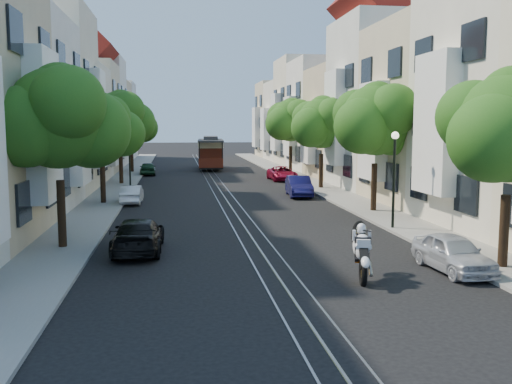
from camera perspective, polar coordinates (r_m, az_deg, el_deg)
name	(u,v)px	position (r m, az deg, el deg)	size (l,w,h in m)	color
ground	(213,180)	(47.74, -4.33, 1.24)	(200.00, 200.00, 0.00)	black
sidewalk_east	(298,178)	(48.73, 4.21, 1.42)	(2.50, 80.00, 0.12)	gray
sidewalk_west	(124,180)	(47.83, -13.03, 1.17)	(2.50, 80.00, 0.12)	gray
rail_left	(206,180)	(47.70, -4.99, 1.24)	(0.06, 80.00, 0.02)	gray
rail_slot	(213,180)	(47.73, -4.33, 1.25)	(0.06, 80.00, 0.02)	gray
rail_right	(219,179)	(47.77, -3.67, 1.26)	(0.06, 80.00, 0.02)	gray
lane_line	(213,180)	(47.74, -4.33, 1.24)	(0.08, 80.00, 0.01)	tan
townhouses_east	(352,117)	(49.62, 9.55, 7.37)	(7.75, 72.00, 12.00)	beige
townhouses_west	(63,118)	(48.16, -18.73, 7.00)	(7.75, 72.00, 11.76)	silver
tree_e_a	(511,131)	(19.34, 24.19, 5.62)	(4.72, 3.87, 6.27)	black
tree_e_b	(377,122)	(30.19, 11.98, 6.90)	(4.93, 4.08, 6.68)	black
tree_e_c	(323,124)	(40.71, 6.67, 6.75)	(4.84, 3.99, 6.52)	black
tree_e_d	(291,121)	(51.43, 3.57, 7.07)	(5.01, 4.16, 6.85)	black
tree_w_a	(59,120)	(21.79, -19.06, 6.79)	(4.93, 4.08, 6.68)	black
tree_w_b	(102,128)	(33.65, -15.13, 6.22)	(4.72, 3.87, 6.27)	black
tree_w_c	(120,118)	(44.59, -13.40, 7.21)	(5.13, 4.28, 7.09)	black
tree_w_d	(132,124)	(55.55, -12.33, 6.63)	(4.84, 3.99, 6.52)	black
lamp_east	(394,165)	(25.26, 13.66, 2.63)	(0.32, 0.32, 4.16)	black
lamp_west	(129,149)	(41.59, -12.55, 4.21)	(0.32, 0.32, 4.16)	black
sportbike_rider	(362,248)	(17.22, 10.51, -5.54)	(0.89, 2.17, 1.72)	black
cable_car	(211,152)	(58.70, -4.55, 4.06)	(2.94, 8.15, 3.08)	black
parked_car_e_near	(453,253)	(18.96, 19.09, -5.77)	(1.40, 3.47, 1.18)	silver
parked_car_e_mid	(299,186)	(36.56, 4.31, 0.58)	(1.38, 3.97, 1.31)	#0C0C3C
parked_car_e_far	(282,173)	(46.91, 2.63, 1.87)	(1.93, 4.18, 1.16)	maroon
parked_car_w_near	(138,235)	(21.01, -11.69, -4.26)	(1.73, 4.26, 1.24)	black
parked_car_w_mid	(132,194)	(33.96, -12.30, -0.24)	(1.13, 3.24, 1.07)	silver
parked_car_w_far	(148,169)	(52.77, -10.78, 2.32)	(1.41, 3.50, 1.19)	#163720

